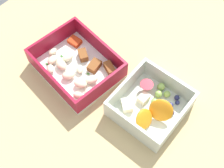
{
  "coord_description": "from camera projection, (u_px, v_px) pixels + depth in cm",
  "views": [
    {
      "loc": [
        20.74,
        -25.0,
        60.77
      ],
      "look_at": [
        -1.13,
        -0.37,
        4.0
      ],
      "focal_mm": 48.42,
      "sensor_mm": 36.0,
      "label": 1
    }
  ],
  "objects": [
    {
      "name": "fruit_bowl",
      "position": [
        151.0,
        105.0,
        0.63
      ],
      "size": [
        14.18,
        14.65,
        5.62
      ],
      "rotation": [
        0.0,
        0.0,
        0.04
      ],
      "color": "silver",
      "rests_on": "table_surface"
    },
    {
      "name": "table_surface",
      "position": [
        117.0,
        93.0,
        0.68
      ],
      "size": [
        80.0,
        80.0,
        2.0
      ],
      "primitive_type": "cube",
      "color": "tan",
      "rests_on": "ground"
    },
    {
      "name": "pasta_container",
      "position": [
        77.0,
        66.0,
        0.68
      ],
      "size": [
        19.6,
        16.38,
        5.2
      ],
      "rotation": [
        0.0,
        0.0,
        -0.11
      ],
      "color": "white",
      "rests_on": "table_surface"
    }
  ]
}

